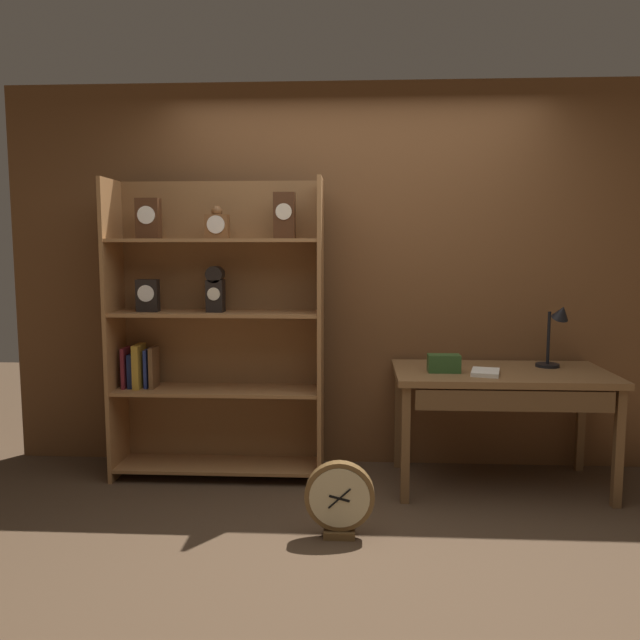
% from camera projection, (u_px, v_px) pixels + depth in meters
% --- Properties ---
extents(ground_plane, '(10.00, 10.00, 0.00)m').
position_uv_depth(ground_plane, '(355.00, 555.00, 3.13)').
color(ground_plane, '#4C3826').
extents(back_wood_panel, '(4.80, 0.05, 2.60)m').
position_uv_depth(back_wood_panel, '(356.00, 277.00, 4.37)').
color(back_wood_panel, brown).
rests_on(back_wood_panel, ground).
extents(bookshelf, '(1.36, 0.36, 1.94)m').
position_uv_depth(bookshelf, '(214.00, 330.00, 4.14)').
color(bookshelf, '#9E6B3D').
rests_on(bookshelf, ground).
extents(workbench, '(1.32, 0.72, 0.74)m').
position_uv_depth(workbench, '(502.00, 384.00, 3.95)').
color(workbench, brown).
rests_on(workbench, ground).
extents(desk_lamp, '(0.21, 0.20, 0.42)m').
position_uv_depth(desk_lamp, '(556.00, 331.00, 4.03)').
color(desk_lamp, black).
rests_on(desk_lamp, workbench).
extents(toolbox_small, '(0.20, 0.11, 0.11)m').
position_uv_depth(toolbox_small, '(444.00, 363.00, 3.91)').
color(toolbox_small, '#2D5123').
rests_on(toolbox_small, workbench).
extents(open_repair_manual, '(0.21, 0.25, 0.02)m').
position_uv_depth(open_repair_manual, '(485.00, 372.00, 3.84)').
color(open_repair_manual, silver).
rests_on(open_repair_manual, workbench).
extents(round_clock_large, '(0.36, 0.11, 0.40)m').
position_uv_depth(round_clock_large, '(340.00, 499.00, 3.31)').
color(round_clock_large, brown).
rests_on(round_clock_large, ground).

